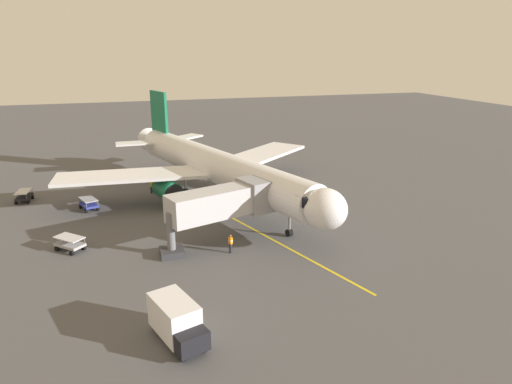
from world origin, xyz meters
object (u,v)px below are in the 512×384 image
(airplane, at_px, (215,166))
(safety_cone_nose_right, at_px, (181,245))
(baggage_cart_rear_apron, at_px, (70,243))
(ground_crew_marshaller, at_px, (231,243))
(baggage_cart_portside, at_px, (89,204))
(safety_cone_nose_left, at_px, (180,297))
(ground_crew_loader, at_px, (252,170))
(ground_crew_wing_walker, at_px, (151,186))
(baggage_cart_near_nose, at_px, (24,196))
(jet_bridge, at_px, (227,202))
(box_truck_starboard_side, at_px, (177,321))

(airplane, xyz_separation_m, safety_cone_nose_right, (6.03, 12.67, -3.73))
(airplane, bearing_deg, baggage_cart_rear_apron, 33.75)
(airplane, relative_size, ground_crew_marshaller, 23.01)
(baggage_cart_portside, bearing_deg, safety_cone_nose_left, 106.99)
(airplane, relative_size, baggage_cart_rear_apron, 13.86)
(baggage_cart_rear_apron, distance_m, safety_cone_nose_right, 9.75)
(ground_crew_loader, height_order, baggage_cart_portside, ground_crew_loader)
(baggage_cart_portside, bearing_deg, safety_cone_nose_right, 121.83)
(baggage_cart_rear_apron, bearing_deg, ground_crew_wing_walker, -119.37)
(baggage_cart_rear_apron, bearing_deg, safety_cone_nose_left, 125.28)
(ground_crew_loader, bearing_deg, airplane, 49.76)
(baggage_cart_near_nose, bearing_deg, ground_crew_wing_walker, 174.99)
(jet_bridge, distance_m, ground_crew_marshaller, 3.98)
(box_truck_starboard_side, bearing_deg, safety_cone_nose_right, -99.12)
(airplane, height_order, safety_cone_nose_right, airplane)
(baggage_cart_near_nose, bearing_deg, jet_bridge, 137.59)
(ground_crew_marshaller, bearing_deg, safety_cone_nose_right, -31.41)
(safety_cone_nose_right, bearing_deg, baggage_cart_near_nose, -49.93)
(baggage_cart_near_nose, height_order, box_truck_starboard_side, box_truck_starboard_side)
(ground_crew_loader, relative_size, safety_cone_nose_left, 3.11)
(baggage_cart_rear_apron, bearing_deg, jet_bridge, 171.65)
(ground_crew_marshaller, distance_m, baggage_cart_near_nose, 28.64)
(box_truck_starboard_side, bearing_deg, baggage_cart_near_nose, -67.53)
(ground_crew_marshaller, bearing_deg, jet_bridge, -98.19)
(safety_cone_nose_right, bearing_deg, ground_crew_loader, -121.89)
(airplane, xyz_separation_m, ground_crew_marshaller, (2.05, 15.10, -3.12))
(baggage_cart_portside, relative_size, box_truck_starboard_side, 0.59)
(ground_crew_wing_walker, height_order, baggage_cart_rear_apron, ground_crew_wing_walker)
(ground_crew_wing_walker, bearing_deg, box_truck_starboard_side, 87.90)
(ground_crew_wing_walker, xyz_separation_m, baggage_cart_near_nose, (14.49, -1.27, -0.23))
(jet_bridge, bearing_deg, ground_crew_loader, -112.76)
(airplane, relative_size, ground_crew_loader, 23.01)
(airplane, bearing_deg, safety_cone_nose_right, 64.55)
(box_truck_starboard_side, height_order, safety_cone_nose_right, box_truck_starboard_side)
(ground_crew_wing_walker, height_order, ground_crew_loader, same)
(ground_crew_marshaller, height_order, safety_cone_nose_left, ground_crew_marshaller)
(airplane, height_order, box_truck_starboard_side, airplane)
(box_truck_starboard_side, bearing_deg, safety_cone_nose_left, -99.45)
(baggage_cart_near_nose, height_order, safety_cone_nose_left, baggage_cart_near_nose)
(ground_crew_marshaller, height_order, baggage_cart_portside, ground_crew_marshaller)
(baggage_cart_portside, height_order, safety_cone_nose_left, baggage_cart_portside)
(airplane, height_order, ground_crew_marshaller, airplane)
(baggage_cart_portside, bearing_deg, jet_bridge, 134.18)
(baggage_cart_portside, xyz_separation_m, box_truck_starboard_side, (-6.03, 27.05, 0.73))
(baggage_cart_rear_apron, height_order, safety_cone_nose_left, baggage_cart_rear_apron)
(ground_crew_loader, xyz_separation_m, box_truck_starboard_side, (15.26, 34.74, 0.50))
(ground_crew_marshaller, bearing_deg, baggage_cart_near_nose, -46.97)
(safety_cone_nose_right, bearing_deg, baggage_cart_rear_apron, -13.79)
(jet_bridge, distance_m, box_truck_starboard_side, 15.72)
(ground_crew_marshaller, height_order, baggage_cart_rear_apron, ground_crew_marshaller)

